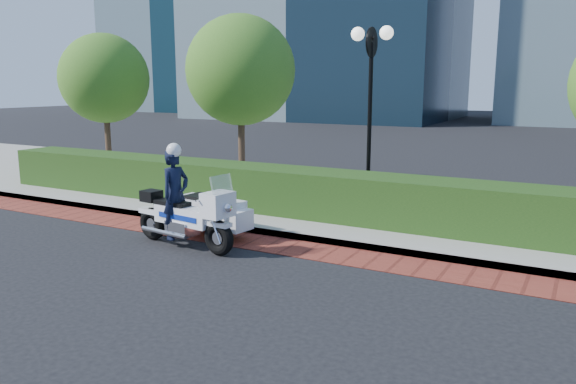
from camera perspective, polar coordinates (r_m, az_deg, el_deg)
The scene contains 8 objects.
ground at distance 9.92m, azimuth -8.30°, elevation -7.13°, with size 120.00×120.00×0.00m, color black.
brick_strip at distance 11.10m, azimuth -3.65°, elevation -5.04°, with size 60.00×1.00×0.01m, color maroon.
sidewalk at distance 14.97m, azimuth 5.55°, elevation -0.59°, with size 60.00×8.00×0.15m, color gray.
hedge_main at distance 12.72m, azimuth 1.35°, elevation 0.04°, with size 18.00×1.20×1.00m, color black.
lamppost at distance 13.56m, azimuth 8.38°, elevation 10.42°, with size 1.02×0.70×4.21m.
tree_a at distance 20.32m, azimuth -18.16°, elevation 10.89°, with size 3.00×3.00×4.58m.
tree_b at distance 16.77m, azimuth -4.86°, elevation 12.20°, with size 3.20×3.20×4.89m.
police_motorcycle at distance 11.05m, azimuth -9.63°, elevation -1.66°, with size 2.44×1.87×1.98m.
Camera 1 is at (5.71, -7.51, 3.06)m, focal length 35.00 mm.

